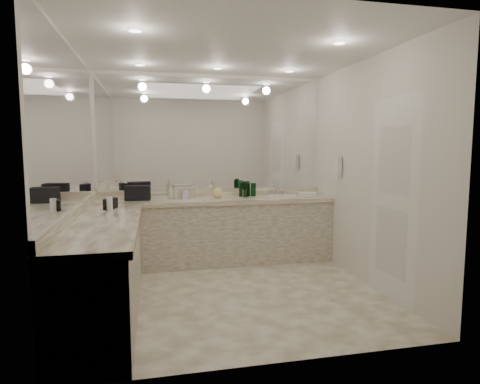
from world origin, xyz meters
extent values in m
plane|color=beige|center=(0.00, 0.00, 0.00)|extent=(3.20, 3.20, 0.00)
plane|color=white|center=(0.00, 0.00, 2.60)|extent=(3.20, 3.20, 0.00)
cube|color=silver|center=(0.00, 1.50, 1.30)|extent=(3.20, 0.02, 2.60)
cube|color=silver|center=(-1.60, 0.00, 1.30)|extent=(0.02, 3.00, 2.60)
cube|color=silver|center=(1.60, 0.00, 1.30)|extent=(0.02, 3.00, 2.60)
cube|color=beige|center=(0.00, 1.20, 0.42)|extent=(3.20, 0.60, 0.84)
cube|color=white|center=(0.00, 1.19, 0.87)|extent=(3.20, 0.64, 0.06)
cube|color=beige|center=(-1.30, -0.30, 0.42)|extent=(0.60, 2.40, 0.84)
cube|color=white|center=(-1.29, -0.30, 0.87)|extent=(0.64, 2.42, 0.06)
cube|color=white|center=(0.00, 1.48, 0.95)|extent=(3.20, 0.04, 0.10)
cube|color=white|center=(-1.58, 0.00, 0.95)|extent=(0.04, 3.00, 0.10)
cube|color=white|center=(0.00, 1.49, 1.77)|extent=(3.12, 0.01, 1.55)
cube|color=white|center=(-1.59, 0.00, 1.77)|extent=(0.01, 2.92, 1.55)
cylinder|color=white|center=(0.95, 1.20, 0.90)|extent=(0.44, 0.44, 0.03)
cube|color=silver|center=(0.95, 1.41, 0.97)|extent=(0.24, 0.16, 0.14)
cube|color=white|center=(1.56, 0.70, 1.35)|extent=(0.06, 0.10, 0.24)
cube|color=white|center=(1.59, -0.50, 1.05)|extent=(0.02, 0.82, 2.10)
cube|color=black|center=(-1.03, 1.20, 0.99)|extent=(0.33, 0.21, 0.18)
cube|color=black|center=(-1.30, 0.48, 0.96)|extent=(0.15, 0.23, 0.12)
cube|color=beige|center=(-0.41, 1.27, 0.98)|extent=(0.29, 0.21, 0.15)
cube|color=white|center=(1.34, 1.22, 0.92)|extent=(0.28, 0.21, 0.04)
cylinder|color=white|center=(-1.30, 0.39, 0.97)|extent=(0.06, 0.06, 0.15)
imported|color=beige|center=(-0.60, 1.23, 1.01)|extent=(0.11, 0.11, 0.21)
imported|color=silver|center=(-0.41, 1.11, 0.98)|extent=(0.08, 0.08, 0.17)
imported|color=#E1D189|center=(0.03, 1.22, 0.99)|extent=(0.15, 0.15, 0.19)
cylinder|color=#114920|center=(0.39, 1.31, 1.00)|extent=(0.07, 0.07, 0.21)
cylinder|color=#114920|center=(0.42, 1.22, 1.01)|extent=(0.06, 0.06, 0.22)
cylinder|color=#114920|center=(0.56, 1.31, 0.99)|extent=(0.07, 0.07, 0.19)
cylinder|color=#114920|center=(0.49, 1.35, 0.99)|extent=(0.06, 0.06, 0.18)
cylinder|color=#114920|center=(0.47, 1.31, 1.00)|extent=(0.07, 0.07, 0.20)
cylinder|color=white|center=(-0.53, 1.24, 0.95)|extent=(0.06, 0.06, 0.10)
cylinder|color=#9966B2|center=(-1.00, 1.27, 0.94)|extent=(0.07, 0.07, 0.09)
cylinder|color=#E0B28C|center=(0.41, 1.23, 0.95)|extent=(0.05, 0.05, 0.10)
cylinder|color=white|center=(-1.05, 1.29, 0.93)|extent=(0.05, 0.05, 0.07)
cylinder|color=#F2D84C|center=(-0.94, 1.23, 0.94)|extent=(0.06, 0.06, 0.09)
camera|label=1|loc=(-0.83, -4.17, 1.57)|focal=30.00mm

